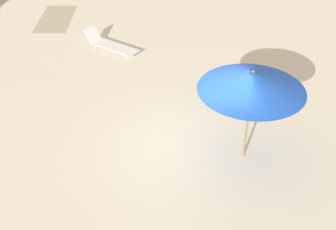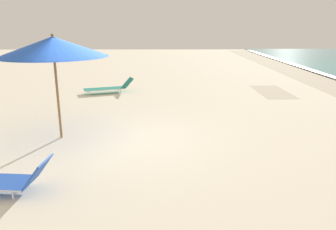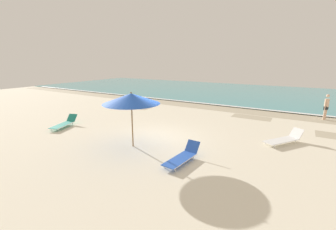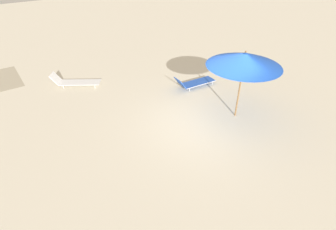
# 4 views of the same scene
# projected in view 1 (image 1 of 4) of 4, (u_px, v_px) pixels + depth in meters

# --- Properties ---
(ground_plane) EXTENTS (60.00, 60.00, 0.16)m
(ground_plane) POSITION_uv_depth(u_px,v_px,m) (195.00, 152.00, 12.63)
(ground_plane) COLOR beige
(beach_umbrella) EXTENTS (2.62, 2.62, 2.60)m
(beach_umbrella) POSITION_uv_depth(u_px,v_px,m) (252.00, 82.00, 11.06)
(beach_umbrella) COLOR olive
(beach_umbrella) RESTS_ON ground_plane
(sun_lounger_under_umbrella) EXTENTS (0.77, 2.05, 0.63)m
(sun_lounger_under_umbrella) POSITION_uv_depth(u_px,v_px,m) (241.00, 93.00, 14.53)
(sun_lounger_under_umbrella) COLOR blue
(sun_lounger_under_umbrella) RESTS_ON ground_plane
(sun_lounger_near_water_left) EXTENTS (1.73, 2.15, 0.63)m
(sun_lounger_near_water_left) POSITION_uv_depth(u_px,v_px,m) (110.00, 44.00, 17.27)
(sun_lounger_near_water_left) COLOR white
(sun_lounger_near_water_left) RESTS_ON ground_plane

